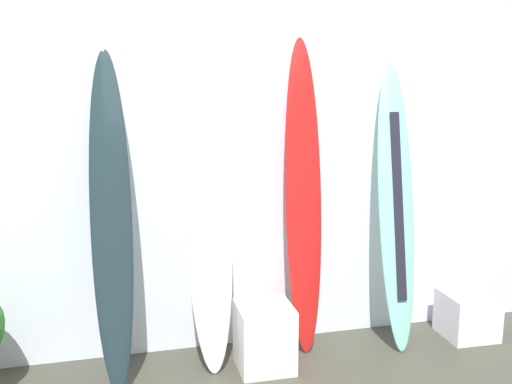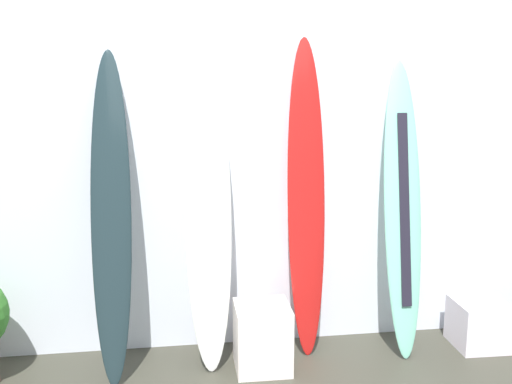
{
  "view_description": "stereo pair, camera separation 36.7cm",
  "coord_description": "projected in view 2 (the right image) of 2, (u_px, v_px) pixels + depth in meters",
  "views": [
    {
      "loc": [
        -0.97,
        -2.55,
        1.82
      ],
      "look_at": [
        -0.09,
        0.95,
        1.11
      ],
      "focal_mm": 41.47,
      "sensor_mm": 36.0,
      "label": 1
    },
    {
      "loc": [
        -0.61,
        -2.62,
        1.82
      ],
      "look_at": [
        -0.09,
        0.95,
        1.11
      ],
      "focal_mm": 41.47,
      "sensor_mm": 36.0,
      "label": 2
    }
  ],
  "objects": [
    {
      "name": "surfboard_ivory",
      "position": [
        208.0,
        211.0,
        3.67
      ],
      "size": [
        0.3,
        0.41,
        2.03
      ],
      "color": "silver",
      "rests_on": "ground"
    },
    {
      "name": "display_block_center",
      "position": [
        479.0,
        324.0,
        4.04
      ],
      "size": [
        0.35,
        0.35,
        0.32
      ],
      "color": "white",
      "rests_on": "ground"
    },
    {
      "name": "surfboard_charcoal",
      "position": [
        111.0,
        217.0,
        3.54
      ],
      "size": [
        0.25,
        0.51,
        1.99
      ],
      "color": "#1B2A2F",
      "rests_on": "ground"
    },
    {
      "name": "surfboard_crimson",
      "position": [
        306.0,
        203.0,
        3.83
      ],
      "size": [
        0.26,
        0.27,
        2.07
      ],
      "color": "red",
      "rests_on": "ground"
    },
    {
      "name": "surfboard_seafoam",
      "position": [
        403.0,
        211.0,
        3.86
      ],
      "size": [
        0.25,
        0.44,
        1.93
      ],
      "color": "#7BC9B0",
      "rests_on": "ground"
    },
    {
      "name": "wall_back",
      "position": [
        261.0,
        140.0,
        3.97
      ],
      "size": [
        7.2,
        0.2,
        2.8
      ],
      "primitive_type": "cube",
      "color": "silver",
      "rests_on": "ground"
    },
    {
      "name": "display_block_left",
      "position": [
        262.0,
        337.0,
        3.72
      ],
      "size": [
        0.34,
        0.34,
        0.41
      ],
      "color": "silver",
      "rests_on": "ground"
    }
  ]
}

